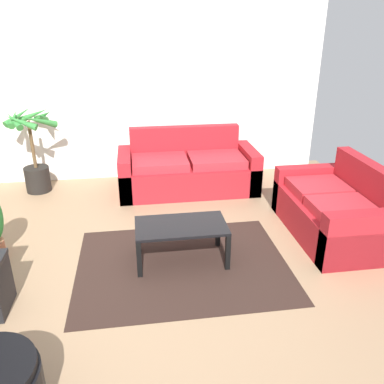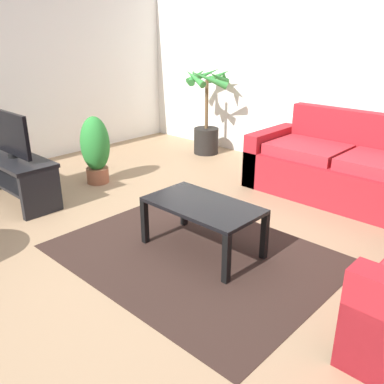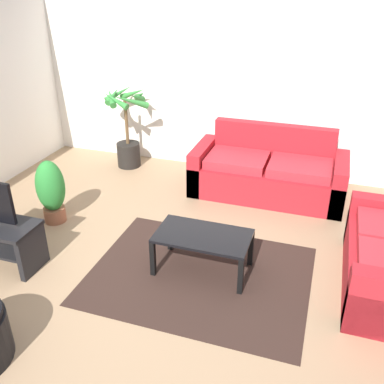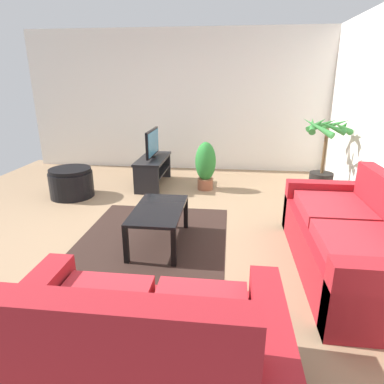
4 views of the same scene
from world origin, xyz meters
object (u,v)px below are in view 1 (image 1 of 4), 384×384
at_px(couch_loveseat, 334,211).
at_px(potted_palm, 34,154).
at_px(coffee_table, 181,230).
at_px(couch_main, 188,171).

relative_size(couch_loveseat, potted_palm, 1.25).
height_order(couch_loveseat, coffee_table, couch_loveseat).
bearing_deg(potted_palm, couch_main, -6.78).
height_order(coffee_table, potted_palm, potted_palm).
bearing_deg(coffee_table, couch_loveseat, 9.47).
relative_size(couch_main, potted_palm, 1.62).
bearing_deg(couch_loveseat, coffee_table, -170.53).
xyz_separation_m(couch_main, coffee_table, (-0.34, -1.94, 0.07)).
relative_size(couch_main, coffee_table, 2.15).
height_order(couch_main, couch_loveseat, same).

